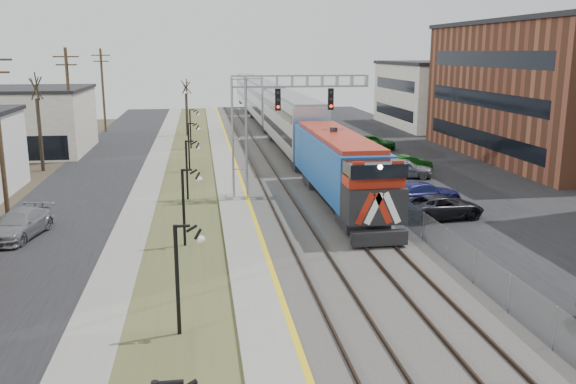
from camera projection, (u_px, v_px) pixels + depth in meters
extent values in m
cube|color=black|center=(89.00, 181.00, 46.19)|extent=(7.00, 120.00, 0.04)
cube|color=gray|center=(150.00, 179.00, 46.82)|extent=(2.00, 120.00, 0.08)
cube|color=#454E29|center=(189.00, 178.00, 47.24)|extent=(4.00, 120.00, 0.06)
cube|color=gray|center=(228.00, 176.00, 47.64)|extent=(2.00, 120.00, 0.24)
cube|color=#595651|center=(291.00, 175.00, 48.35)|extent=(8.00, 120.00, 0.20)
cube|color=black|center=(435.00, 171.00, 50.05)|extent=(16.00, 120.00, 0.04)
cube|color=gold|center=(239.00, 174.00, 47.74)|extent=(0.24, 120.00, 0.01)
cube|color=#2D2119|center=(257.00, 173.00, 47.92)|extent=(0.08, 120.00, 0.15)
cube|color=#2D2119|center=(275.00, 173.00, 48.13)|extent=(0.08, 120.00, 0.15)
cube|color=#2D2119|center=(300.00, 172.00, 48.41)|extent=(0.08, 120.00, 0.15)
cube|color=#2D2119|center=(319.00, 172.00, 48.62)|extent=(0.08, 120.00, 0.15)
cube|color=#1451A8|center=(340.00, 169.00, 37.93)|extent=(3.00, 17.00, 4.25)
cube|color=black|center=(379.00, 238.00, 29.94)|extent=(2.80, 0.50, 0.70)
cube|color=#A6AAB1|center=(291.00, 124.00, 57.38)|extent=(3.00, 22.00, 5.33)
cube|color=#A6AAB1|center=(265.00, 104.00, 79.36)|extent=(3.00, 22.00, 5.33)
cube|color=#A6AAB1|center=(250.00, 92.00, 101.34)|extent=(3.00, 22.00, 5.33)
cube|color=gray|center=(240.00, 139.00, 40.09)|extent=(1.00, 1.00, 8.00)
cube|color=gray|center=(300.00, 81.00, 39.81)|extent=(9.00, 0.80, 0.80)
cube|color=black|center=(278.00, 100.00, 39.42)|extent=(0.35, 0.25, 1.40)
cube|color=black|center=(331.00, 99.00, 39.91)|extent=(0.35, 0.25, 1.40)
cylinder|color=black|center=(177.00, 281.00, 20.77)|extent=(0.14, 0.14, 4.00)
cylinder|color=black|center=(184.00, 208.00, 30.41)|extent=(0.14, 0.14, 4.00)
cylinder|color=black|center=(187.00, 171.00, 40.05)|extent=(0.14, 0.14, 4.00)
cylinder|color=black|center=(189.00, 147.00, 49.69)|extent=(0.14, 0.14, 4.00)
cylinder|color=black|center=(190.00, 129.00, 61.26)|extent=(0.14, 0.14, 4.00)
cylinder|color=#4C3823|center=(70.00, 105.00, 54.29)|extent=(0.28, 0.28, 10.00)
cylinder|color=#4C3823|center=(103.00, 91.00, 73.57)|extent=(0.28, 0.28, 10.00)
cube|color=gray|center=(343.00, 165.00, 48.78)|extent=(0.04, 120.00, 1.60)
cube|color=beige|center=(12.00, 122.00, 58.65)|extent=(14.00, 12.00, 6.00)
cube|color=brown|center=(565.00, 92.00, 55.49)|extent=(16.00, 26.00, 12.00)
cube|color=beige|center=(452.00, 95.00, 80.04)|extent=(16.00, 18.00, 8.00)
cylinder|color=#382D23|center=(40.00, 135.00, 49.71)|extent=(0.30, 0.30, 5.95)
cylinder|color=#382D23|center=(187.00, 115.00, 70.73)|extent=(0.30, 0.30, 4.90)
imported|color=black|center=(442.00, 207.00, 35.82)|extent=(5.27, 2.98, 1.39)
imported|color=navy|center=(422.00, 194.00, 38.80)|extent=(5.70, 3.47, 1.54)
imported|color=slate|center=(404.00, 168.00, 47.42)|extent=(4.78, 2.94, 1.52)
imported|color=#0D410E|center=(408.00, 164.00, 50.10)|extent=(4.08, 2.00, 1.29)
imported|color=gray|center=(20.00, 225.00, 32.15)|extent=(3.01, 5.22, 1.42)
imported|color=#0D4110|center=(372.00, 142.00, 60.83)|extent=(4.92, 2.77, 1.58)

